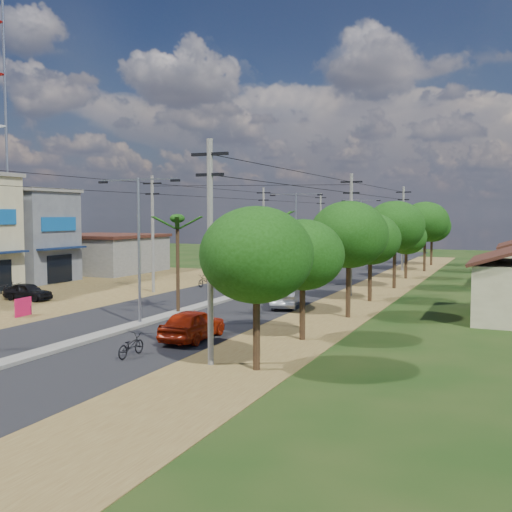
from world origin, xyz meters
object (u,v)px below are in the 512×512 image
Objects in this scene: car_white_far at (260,268)px; roadside_sign at (23,307)px; car_red_near at (193,325)px; car_silver_mid at (285,297)px; moto_rider_east at (131,346)px; car_parked_dark at (28,292)px.

roadside_sign is at bearing -77.75° from car_white_far.
car_red_near is 11.26m from car_silver_mid.
roadside_sign is at bearing 20.20° from car_silver_mid.
car_white_far reaches higher than moto_rider_east.
car_parked_dark is (-17.15, 7.00, -0.14)m from car_red_near.
car_silver_mid is (0.48, 11.25, -0.02)m from car_red_near.
car_red_near is 18.52m from car_parked_dark.
car_white_far is 3.97× the size of roadside_sign.
moto_rider_east is at bearing -30.43° from roadside_sign.
car_red_near is 4.06m from moto_rider_east.
car_white_far is (-8.92, 29.12, 0.03)m from car_red_near.
moto_rider_east is 1.35× the size of roadside_sign.
car_silver_mid reaches higher than moto_rider_east.
car_silver_mid is 16.03m from roadside_sign.
roadside_sign is (-11.79, 5.87, 0.08)m from moto_rider_east.
car_silver_mid is 0.83× the size of car_white_far.
car_white_far reaches higher than roadside_sign.
car_white_far is at bearing -77.61° from moto_rider_east.
moto_rider_east is at bearing 69.86° from car_silver_mid.
roadside_sign is at bearing -27.97° from moto_rider_east.
car_silver_mid is 20.19m from car_white_far.
car_white_far is at bearing 78.51° from roadside_sign.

